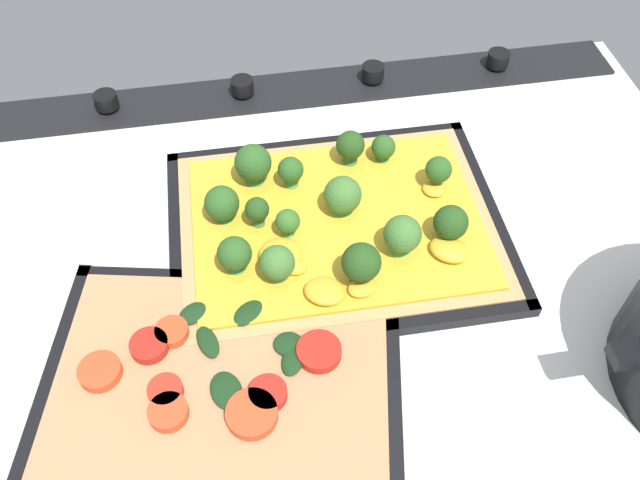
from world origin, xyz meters
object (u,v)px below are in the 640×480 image
veggie_pizza_back (219,388)px  baking_tray_front (337,230)px  baking_tray_back (220,395)px  broccoli_pizza (334,221)px

veggie_pizza_back → baking_tray_front: bearing=-129.3°
baking_tray_back → broccoli_pizza: bearing=-128.3°
baking_tray_front → veggie_pizza_back: veggie_pizza_back is taller
baking_tray_back → veggie_pizza_back: bearing=-81.4°
baking_tray_back → veggie_pizza_back: 0.79cm
broccoli_pizza → veggie_pizza_back: 20.62cm
baking_tray_front → baking_tray_back: 21.22cm
broccoli_pizza → baking_tray_back: broccoli_pizza is taller
baking_tray_front → veggie_pizza_back: size_ratio=1.05×
baking_tray_front → veggie_pizza_back: bearing=50.7°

